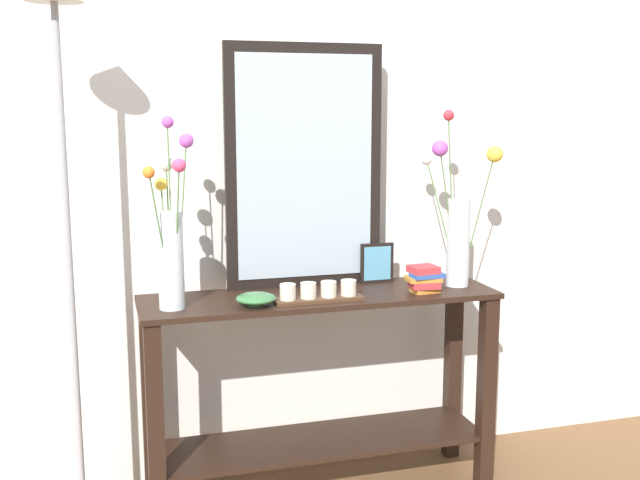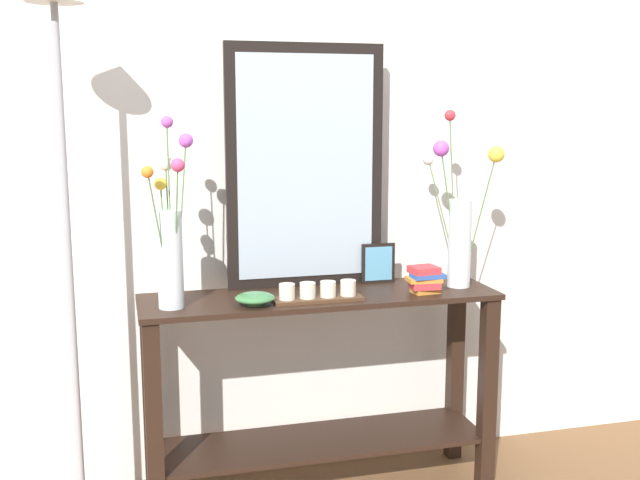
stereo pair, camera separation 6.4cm
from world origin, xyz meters
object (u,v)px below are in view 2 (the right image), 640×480
(mirror_leaning, at_px, (305,167))
(vase_right, at_px, (460,226))
(tall_vase_left, at_px, (170,241))
(candle_tray, at_px, (318,293))
(console_table, at_px, (320,374))
(floor_lamp, at_px, (63,167))
(picture_frame_small, at_px, (378,263))
(decorative_bowl, at_px, (255,298))
(book_stack, at_px, (425,279))

(mirror_leaning, relative_size, vase_right, 1.36)
(tall_vase_left, xyz_separation_m, candle_tray, (0.50, -0.04, -0.20))
(console_table, bearing_deg, candle_tray, -109.55)
(tall_vase_left, distance_m, floor_lamp, 0.41)
(vase_right, bearing_deg, tall_vase_left, -178.09)
(picture_frame_small, bearing_deg, decorative_bowl, -157.56)
(mirror_leaning, bearing_deg, console_table, -83.65)
(console_table, bearing_deg, picture_frame_small, 24.17)
(console_table, bearing_deg, decorative_bowl, -159.38)
(vase_right, xyz_separation_m, candle_tray, (-0.57, -0.07, -0.21))
(console_table, bearing_deg, tall_vase_left, -174.49)
(candle_tray, bearing_deg, vase_right, 7.31)
(book_stack, bearing_deg, candle_tray, -178.84)
(vase_right, bearing_deg, floor_lamp, -178.02)
(picture_frame_small, distance_m, book_stack, 0.23)
(book_stack, bearing_deg, picture_frame_small, 119.26)
(book_stack, height_order, floor_lamp, floor_lamp)
(tall_vase_left, distance_m, vase_right, 1.07)
(console_table, xyz_separation_m, mirror_leaning, (-0.02, 0.15, 0.75))
(tall_vase_left, distance_m, picture_frame_small, 0.83)
(picture_frame_small, bearing_deg, candle_tray, -144.95)
(mirror_leaning, xyz_separation_m, candle_tray, (-0.01, -0.24, -0.42))
(tall_vase_left, bearing_deg, decorative_bowl, -9.25)
(decorative_bowl, distance_m, floor_lamp, 0.76)
(console_table, xyz_separation_m, vase_right, (0.54, -0.02, 0.54))
(console_table, relative_size, tall_vase_left, 2.02)
(tall_vase_left, height_order, vase_right, vase_right)
(console_table, height_order, vase_right, vase_right)
(console_table, height_order, candle_tray, candle_tray)
(book_stack, distance_m, floor_lamp, 1.31)
(mirror_leaning, height_order, tall_vase_left, mirror_leaning)
(mirror_leaning, xyz_separation_m, book_stack, (0.39, -0.23, -0.40))
(tall_vase_left, relative_size, picture_frame_small, 4.15)
(floor_lamp, bearing_deg, tall_vase_left, 2.22)
(picture_frame_small, relative_size, book_stack, 1.15)
(console_table, relative_size, vase_right, 1.96)
(mirror_leaning, distance_m, candle_tray, 0.49)
(mirror_leaning, height_order, vase_right, mirror_leaning)
(candle_tray, bearing_deg, book_stack, 1.16)
(console_table, relative_size, floor_lamp, 0.70)
(book_stack, relative_size, floor_lamp, 0.07)
(mirror_leaning, xyz_separation_m, floor_lamp, (-0.84, -0.21, 0.03))
(console_table, height_order, book_stack, book_stack)
(candle_tray, height_order, floor_lamp, floor_lamp)
(mirror_leaning, relative_size, candle_tray, 2.84)
(mirror_leaning, bearing_deg, picture_frame_small, -6.21)
(picture_frame_small, bearing_deg, mirror_leaning, 173.79)
(floor_lamp, bearing_deg, vase_right, 1.98)
(decorative_bowl, bearing_deg, book_stack, 1.45)
(picture_frame_small, height_order, floor_lamp, floor_lamp)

